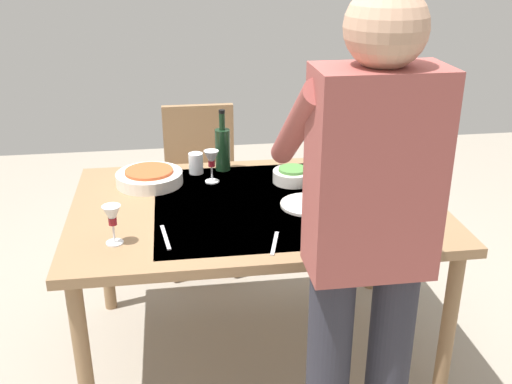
# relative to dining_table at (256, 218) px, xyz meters

# --- Properties ---
(ground_plane) EXTENTS (6.00, 6.00, 0.00)m
(ground_plane) POSITION_rel_dining_table_xyz_m (0.00, 0.00, -0.68)
(ground_plane) COLOR #9E9384
(dining_table) EXTENTS (1.54, 1.04, 0.75)m
(dining_table) POSITION_rel_dining_table_xyz_m (0.00, 0.00, 0.00)
(dining_table) COLOR #93704C
(dining_table) RESTS_ON ground_plane
(chair_near) EXTENTS (0.40, 0.40, 0.91)m
(chair_near) POSITION_rel_dining_table_xyz_m (0.19, -0.90, -0.15)
(chair_near) COLOR brown
(chair_near) RESTS_ON ground_plane
(person_server) EXTENTS (0.42, 0.61, 1.69)m
(person_server) POSITION_rel_dining_table_xyz_m (-0.22, 0.78, 0.28)
(person_server) COLOR #2D2D38
(person_server) RESTS_ON ground_plane
(wine_bottle) EXTENTS (0.07, 0.07, 0.30)m
(wine_bottle) POSITION_rel_dining_table_xyz_m (0.10, -0.42, 0.18)
(wine_bottle) COLOR black
(wine_bottle) RESTS_ON dining_table
(wine_glass_left) EXTENTS (0.07, 0.07, 0.15)m
(wine_glass_left) POSITION_rel_dining_table_xyz_m (0.57, 0.29, 0.17)
(wine_glass_left) COLOR white
(wine_glass_left) RESTS_ON dining_table
(wine_glass_right) EXTENTS (0.07, 0.07, 0.15)m
(wine_glass_right) POSITION_rel_dining_table_xyz_m (0.17, -0.26, 0.17)
(wine_glass_right) COLOR white
(wine_glass_right) RESTS_ON dining_table
(water_cup_near_left) EXTENTS (0.08, 0.08, 0.10)m
(water_cup_near_left) POSITION_rel_dining_table_xyz_m (-0.39, -0.05, 0.12)
(water_cup_near_left) COLOR silver
(water_cup_near_left) RESTS_ON dining_table
(water_cup_near_right) EXTENTS (0.07, 0.07, 0.10)m
(water_cup_near_right) POSITION_rel_dining_table_xyz_m (0.23, -0.39, 0.12)
(water_cup_near_right) COLOR silver
(water_cup_near_right) RESTS_ON dining_table
(serving_bowl_pasta) EXTENTS (0.30, 0.30, 0.07)m
(serving_bowl_pasta) POSITION_rel_dining_table_xyz_m (0.45, -0.28, 0.10)
(serving_bowl_pasta) COLOR white
(serving_bowl_pasta) RESTS_ON dining_table
(side_bowl_salad) EXTENTS (0.18, 0.18, 0.07)m
(side_bowl_salad) POSITION_rel_dining_table_xyz_m (-0.20, -0.21, 0.10)
(side_bowl_salad) COLOR white
(side_bowl_salad) RESTS_ON dining_table
(dinner_plate_near) EXTENTS (0.23, 0.23, 0.01)m
(dinner_plate_near) POSITION_rel_dining_table_xyz_m (-0.61, 0.20, 0.07)
(dinner_plate_near) COLOR white
(dinner_plate_near) RESTS_ON dining_table
(dinner_plate_far) EXTENTS (0.23, 0.23, 0.01)m
(dinner_plate_far) POSITION_rel_dining_table_xyz_m (-0.21, 0.06, 0.07)
(dinner_plate_far) COLOR white
(dinner_plate_far) RESTS_ON dining_table
(table_knife) EXTENTS (0.04, 0.20, 0.00)m
(table_knife) POSITION_rel_dining_table_xyz_m (0.38, 0.27, 0.07)
(table_knife) COLOR silver
(table_knife) RESTS_ON dining_table
(table_fork) EXTENTS (0.06, 0.18, 0.00)m
(table_fork) POSITION_rel_dining_table_xyz_m (-0.01, 0.37, 0.07)
(table_fork) COLOR silver
(table_fork) RESTS_ON dining_table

